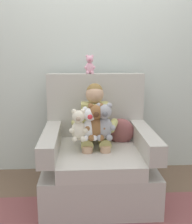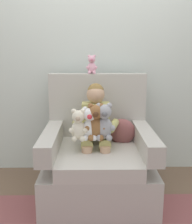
{
  "view_description": "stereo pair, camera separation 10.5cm",
  "coord_description": "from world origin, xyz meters",
  "px_view_note": "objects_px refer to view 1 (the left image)",
  "views": [
    {
      "loc": [
        -0.16,
        -2.37,
        1.34
      ],
      "look_at": [
        -0.02,
        -0.05,
        0.83
      ],
      "focal_mm": 43.48,
      "sensor_mm": 36.0,
      "label": 1
    },
    {
      "loc": [
        -0.06,
        -2.37,
        1.34
      ],
      "look_at": [
        -0.02,
        -0.05,
        0.83
      ],
      "focal_mm": 43.48,
      "sensor_mm": 36.0,
      "label": 2
    }
  ],
  "objects_px": {
    "armchair": "(98,159)",
    "plush_pink_on_backrest": "(90,65)",
    "seated_child": "(95,123)",
    "throw_pillow": "(121,131)",
    "plush_white": "(90,124)",
    "plush_grey": "(104,122)",
    "plush_brown": "(96,123)",
    "plush_cream": "(79,126)"
  },
  "relations": [
    {
      "from": "plush_cream",
      "to": "plush_pink_on_backrest",
      "type": "distance_m",
      "value": 0.72
    },
    {
      "from": "plush_brown",
      "to": "throw_pillow",
      "type": "xyz_separation_m",
      "value": [
        0.26,
        0.26,
        -0.16
      ]
    },
    {
      "from": "plush_grey",
      "to": "armchair",
      "type": "bearing_deg",
      "value": 105.76
    },
    {
      "from": "armchair",
      "to": "seated_child",
      "type": "bearing_deg",
      "value": 129.34
    },
    {
      "from": "plush_brown",
      "to": "plush_white",
      "type": "relative_size",
      "value": 1.1
    },
    {
      "from": "seated_child",
      "to": "plush_cream",
      "type": "bearing_deg",
      "value": -125.19
    },
    {
      "from": "plush_cream",
      "to": "plush_white",
      "type": "relative_size",
      "value": 0.95
    },
    {
      "from": "plush_grey",
      "to": "plush_pink_on_backrest",
      "type": "distance_m",
      "value": 0.68
    },
    {
      "from": "plush_brown",
      "to": "plush_cream",
      "type": "bearing_deg",
      "value": -154.64
    },
    {
      "from": "plush_white",
      "to": "throw_pillow",
      "type": "height_order",
      "value": "plush_white"
    },
    {
      "from": "plush_brown",
      "to": "plush_white",
      "type": "height_order",
      "value": "plush_brown"
    },
    {
      "from": "plush_brown",
      "to": "plush_grey",
      "type": "relative_size",
      "value": 0.99
    },
    {
      "from": "seated_child",
      "to": "plush_brown",
      "type": "bearing_deg",
      "value": -85.16
    },
    {
      "from": "seated_child",
      "to": "throw_pillow",
      "type": "height_order",
      "value": "seated_child"
    },
    {
      "from": "plush_brown",
      "to": "plush_pink_on_backrest",
      "type": "distance_m",
      "value": 0.68
    },
    {
      "from": "seated_child",
      "to": "plush_cream",
      "type": "height_order",
      "value": "seated_child"
    },
    {
      "from": "seated_child",
      "to": "plush_white",
      "type": "relative_size",
      "value": 2.78
    },
    {
      "from": "plush_pink_on_backrest",
      "to": "seated_child",
      "type": "bearing_deg",
      "value": -98.42
    },
    {
      "from": "plush_grey",
      "to": "plush_pink_on_backrest",
      "type": "bearing_deg",
      "value": 97.76
    },
    {
      "from": "plush_cream",
      "to": "seated_child",
      "type": "bearing_deg",
      "value": 53.41
    },
    {
      "from": "throw_pillow",
      "to": "seated_child",
      "type": "bearing_deg",
      "value": -159.0
    },
    {
      "from": "armchair",
      "to": "plush_pink_on_backrest",
      "type": "relative_size",
      "value": 5.91
    },
    {
      "from": "seated_child",
      "to": "plush_grey",
      "type": "xyz_separation_m",
      "value": [
        0.07,
        -0.16,
        0.05
      ]
    },
    {
      "from": "plush_brown",
      "to": "plush_grey",
      "type": "bearing_deg",
      "value": 18.78
    },
    {
      "from": "plush_pink_on_backrest",
      "to": "throw_pillow",
      "type": "bearing_deg",
      "value": -52.09
    },
    {
      "from": "plush_grey",
      "to": "plush_white",
      "type": "height_order",
      "value": "plush_grey"
    },
    {
      "from": "armchair",
      "to": "plush_grey",
      "type": "relative_size",
      "value": 3.43
    },
    {
      "from": "armchair",
      "to": "plush_pink_on_backrest",
      "type": "bearing_deg",
      "value": 99.43
    },
    {
      "from": "throw_pillow",
      "to": "plush_white",
      "type": "bearing_deg",
      "value": -140.7
    },
    {
      "from": "plush_brown",
      "to": "throw_pillow",
      "type": "bearing_deg",
      "value": 62.51
    },
    {
      "from": "plush_grey",
      "to": "plush_white",
      "type": "xyz_separation_m",
      "value": [
        -0.13,
        -0.0,
        -0.01
      ]
    },
    {
      "from": "armchair",
      "to": "plush_white",
      "type": "relative_size",
      "value": 3.8
    },
    {
      "from": "plush_cream",
      "to": "armchair",
      "type": "bearing_deg",
      "value": 44.88
    },
    {
      "from": "plush_white",
      "to": "plush_grey",
      "type": "bearing_deg",
      "value": 18.62
    },
    {
      "from": "plush_grey",
      "to": "plush_white",
      "type": "distance_m",
      "value": 0.13
    },
    {
      "from": "plush_grey",
      "to": "plush_white",
      "type": "bearing_deg",
      "value": 175.47
    },
    {
      "from": "armchair",
      "to": "plush_pink_on_backrest",
      "type": "xyz_separation_m",
      "value": [
        -0.06,
        0.35,
        0.87
      ]
    },
    {
      "from": "seated_child",
      "to": "throw_pillow",
      "type": "bearing_deg",
      "value": 26.78
    },
    {
      "from": "seated_child",
      "to": "plush_white",
      "type": "distance_m",
      "value": 0.17
    },
    {
      "from": "plush_grey",
      "to": "plush_pink_on_backrest",
      "type": "relative_size",
      "value": 1.72
    },
    {
      "from": "plush_brown",
      "to": "plush_cream",
      "type": "distance_m",
      "value": 0.15
    },
    {
      "from": "plush_cream",
      "to": "plush_pink_on_backrest",
      "type": "relative_size",
      "value": 1.47
    }
  ]
}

